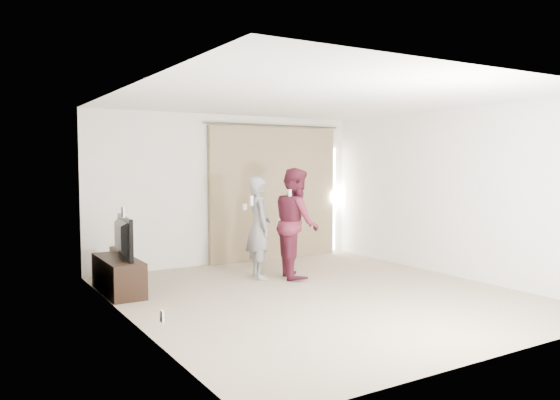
% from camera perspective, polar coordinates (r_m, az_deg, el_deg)
% --- Properties ---
extents(floor, '(5.50, 5.50, 0.00)m').
position_cam_1_polar(floor, '(7.43, 4.09, -9.85)').
color(floor, tan).
rests_on(floor, ground).
extents(wall_back, '(5.00, 0.04, 2.60)m').
position_cam_1_polar(wall_back, '(9.60, -5.42, 1.13)').
color(wall_back, white).
rests_on(wall_back, ground).
extents(wall_left, '(0.04, 5.50, 2.60)m').
position_cam_1_polar(wall_left, '(6.13, -15.25, -0.61)').
color(wall_left, white).
rests_on(wall_left, ground).
extents(ceiling, '(5.00, 5.50, 0.01)m').
position_cam_1_polar(ceiling, '(7.26, 4.19, 10.49)').
color(ceiling, white).
rests_on(ceiling, wall_back).
extents(curtain, '(2.80, 0.11, 2.46)m').
position_cam_1_polar(curtain, '(9.98, -0.51, 0.70)').
color(curtain, tan).
rests_on(curtain, ground).
extents(tv_console, '(0.43, 1.24, 0.48)m').
position_cam_1_polar(tv_console, '(7.79, -16.54, -7.56)').
color(tv_console, black).
rests_on(tv_console, ground).
extents(tv, '(0.24, 0.99, 0.57)m').
position_cam_1_polar(tv, '(7.70, -16.62, -3.76)').
color(tv, black).
rests_on(tv, tv_console).
extents(scratching_post, '(0.41, 0.41, 0.54)m').
position_cam_1_polar(scratching_post, '(8.46, -16.59, -6.78)').
color(scratching_post, tan).
rests_on(scratching_post, ground).
extents(person_man, '(0.49, 0.64, 1.57)m').
position_cam_1_polar(person_man, '(8.34, -2.23, -2.86)').
color(person_man, gray).
rests_on(person_man, ground).
extents(person_woman, '(0.88, 0.99, 1.69)m').
position_cam_1_polar(person_woman, '(8.39, 1.69, -2.38)').
color(person_woman, '#5A1B2C').
rests_on(person_woman, ground).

